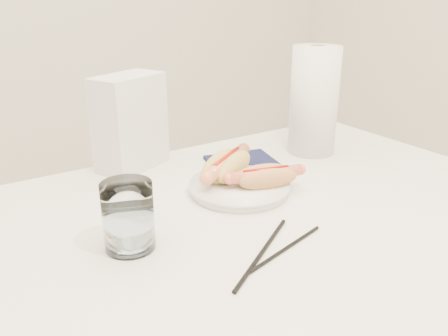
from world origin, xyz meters
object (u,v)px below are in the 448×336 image
plate (239,189)px  water_glass (128,216)px  paper_towel_roll (314,101)px  hotdog_left (227,166)px  table (246,247)px  napkin_box (130,122)px  hotdog_right (266,177)px

plate → water_glass: (-0.27, -0.08, 0.05)m
paper_towel_roll → plate: bearing=-160.0°
plate → paper_towel_roll: paper_towel_roll is taller
hotdog_left → paper_towel_roll: bearing=-21.5°
hotdog_left → water_glass: size_ratio=1.56×
water_glass → hotdog_left: bearing=25.7°
table → paper_towel_roll: (0.35, 0.20, 0.19)m
water_glass → paper_towel_roll: paper_towel_roll is taller
napkin_box → hotdog_right: bearing=-84.6°
hotdog_left → napkin_box: napkin_box is taller
hotdog_left → table: bearing=-142.8°
plate → hotdog_right: hotdog_right is taller
table → plate: plate is taller
hotdog_right → napkin_box: 0.34m
plate → napkin_box: (-0.12, 0.25, 0.10)m
plate → water_glass: size_ratio=1.77×
plate → napkin_box: napkin_box is taller
plate → water_glass: 0.28m
plate → paper_towel_roll: size_ratio=0.76×
hotdog_right → water_glass: water_glass is taller
hotdog_right → water_glass: bearing=-156.6°
hotdog_left → paper_towel_roll: 0.31m
water_glass → napkin_box: bearing=66.6°
napkin_box → paper_towel_roll: size_ratio=0.81×
table → hotdog_right: (0.09, 0.07, 0.10)m
table → napkin_box: napkin_box is taller
hotdog_left → water_glass: 0.30m
hotdog_left → napkin_box: size_ratio=0.82×
table → napkin_box: size_ratio=5.69×
plate → water_glass: bearing=-163.4°
hotdog_left → paper_towel_roll: size_ratio=0.66×
hotdog_left → napkin_box: 0.25m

